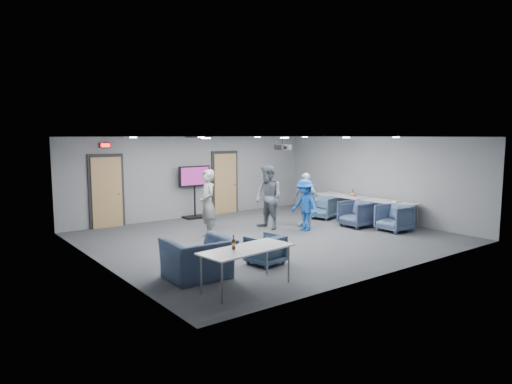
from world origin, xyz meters
TOP-DOWN VIEW (x-y plane):
  - floor at (0.00, 0.00)m, footprint 9.00×9.00m
  - ceiling at (0.00, 0.00)m, footprint 9.00×9.00m
  - wall_back at (0.00, 4.00)m, footprint 9.00×0.02m
  - wall_front at (0.00, -4.00)m, footprint 9.00×0.02m
  - wall_left at (-4.50, 0.00)m, footprint 0.02×8.00m
  - wall_right at (4.50, 0.00)m, footprint 0.02×8.00m
  - door_left at (-3.00, 3.95)m, footprint 1.06×0.17m
  - door_right at (1.20, 3.95)m, footprint 1.06×0.17m
  - exit_sign at (-3.00, 3.93)m, footprint 0.32×0.08m
  - hvac_diffuser at (-0.50, 2.80)m, footprint 0.60×0.60m
  - downlights at (0.00, 0.00)m, footprint 6.18×3.78m
  - person_a at (-1.32, 0.94)m, footprint 0.58×0.75m
  - person_b at (0.68, 0.86)m, footprint 0.77×0.96m
  - person_c at (1.82, 0.49)m, footprint 0.43×0.97m
  - person_d at (1.37, 0.04)m, footprint 0.59×0.98m
  - chair_right_a at (3.14, 1.10)m, footprint 1.02×1.01m
  - chair_right_b at (2.99, -0.50)m, footprint 0.90×0.88m
  - chair_right_c at (3.35, -1.58)m, footprint 0.88×0.86m
  - chair_front_a at (-1.69, -2.00)m, footprint 0.79×0.80m
  - chair_front_b at (-3.32, -2.00)m, footprint 1.25×1.11m
  - table_right_a at (4.00, 0.97)m, footprint 0.79×1.91m
  - table_right_b at (4.00, -0.93)m, footprint 0.72×1.73m
  - table_front_left at (-2.90, -3.00)m, footprint 1.83×0.92m
  - bottle_front at (-3.13, -2.92)m, footprint 0.07×0.07m
  - bottle_right at (4.00, 0.53)m, footprint 0.07×0.07m
  - snack_box at (4.06, 0.55)m, footprint 0.21×0.15m
  - wrapper at (4.06, -1.16)m, footprint 0.26×0.21m
  - tv_stand at (-0.14, 3.75)m, footprint 1.13×0.54m
  - projector at (0.98, 0.56)m, footprint 0.39×0.37m

SIDE VIEW (x-z plane):
  - floor at x=0.00m, z-range 0.00..0.00m
  - chair_front_a at x=-1.69m, z-range 0.00..0.64m
  - chair_right_a at x=3.14m, z-range 0.00..0.74m
  - chair_right_c at x=3.35m, z-range 0.00..0.77m
  - chair_right_b at x=2.99m, z-range 0.00..0.78m
  - chair_front_b at x=-3.32m, z-range 0.00..0.78m
  - table_right_b at x=4.00m, z-range 0.32..1.05m
  - table_front_left at x=-2.90m, z-range 0.32..1.05m
  - table_right_a at x=4.00m, z-range 0.32..1.05m
  - person_d at x=1.37m, z-range 0.00..1.49m
  - snack_box at x=4.06m, z-range 0.73..0.77m
  - wrapper at x=4.06m, z-range 0.73..0.78m
  - person_c at x=1.82m, z-range 0.00..1.63m
  - bottle_front at x=-3.13m, z-range 0.70..0.96m
  - bottle_right at x=4.00m, z-range 0.69..0.96m
  - person_a at x=-1.32m, z-range 0.00..1.84m
  - person_b at x=0.68m, z-range 0.00..1.88m
  - tv_stand at x=-0.14m, z-range 0.12..1.85m
  - door_left at x=-3.00m, z-range -0.05..2.19m
  - door_right at x=1.20m, z-range -0.05..2.19m
  - wall_back at x=0.00m, z-range 0.00..2.70m
  - wall_front at x=0.00m, z-range 0.00..2.70m
  - wall_left at x=-4.50m, z-range 0.00..2.70m
  - wall_right at x=4.50m, z-range 0.00..2.70m
  - projector at x=0.98m, z-range 2.22..2.59m
  - exit_sign at x=-3.00m, z-range 2.37..2.53m
  - downlights at x=0.00m, z-range 2.67..2.69m
  - hvac_diffuser at x=-0.50m, z-range 2.67..2.70m
  - ceiling at x=0.00m, z-range 2.70..2.70m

